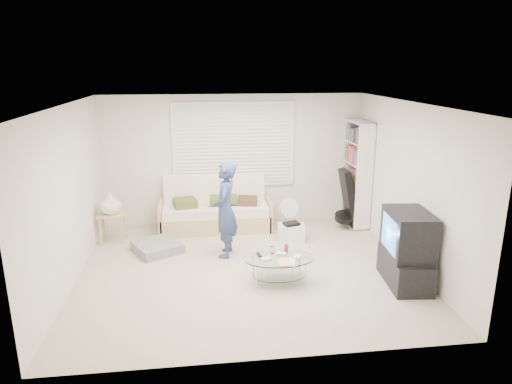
{
  "coord_description": "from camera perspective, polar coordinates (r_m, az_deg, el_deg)",
  "views": [
    {
      "loc": [
        -0.66,
        -6.4,
        3.03
      ],
      "look_at": [
        0.19,
        0.3,
        1.14
      ],
      "focal_mm": 32.0,
      "sensor_mm": 36.0,
      "label": 1
    }
  ],
  "objects": [
    {
      "name": "storage_bin",
      "position": [
        8.17,
        4.42,
        -5.02
      ],
      "size": [
        0.52,
        0.4,
        0.33
      ],
      "color": "white",
      "rests_on": "ground"
    },
    {
      "name": "room_shell",
      "position": [
        7.05,
        -1.7,
        4.18
      ],
      "size": [
        5.02,
        4.52,
        2.51
      ],
      "color": "silver",
      "rests_on": "ground"
    },
    {
      "name": "bookshelf",
      "position": [
        8.95,
        12.46,
        2.24
      ],
      "size": [
        0.32,
        0.85,
        2.02
      ],
      "color": "white",
      "rests_on": "ground"
    },
    {
      "name": "ground",
      "position": [
        7.11,
        -1.21,
        -9.58
      ],
      "size": [
        5.0,
        5.0,
        0.0
      ],
      "primitive_type": "plane",
      "color": "tan",
      "rests_on": "ground"
    },
    {
      "name": "tv_unit",
      "position": [
        6.81,
        18.32,
        -6.81
      ],
      "size": [
        0.62,
        1.03,
        1.07
      ],
      "color": "black",
      "rests_on": "ground"
    },
    {
      "name": "guitar_case",
      "position": [
        8.82,
        11.42,
        -1.33
      ],
      "size": [
        0.42,
        0.42,
        1.13
      ],
      "color": "black",
      "rests_on": "ground"
    },
    {
      "name": "grey_floor_pillow",
      "position": [
        7.87,
        -12.21,
        -6.74
      ],
      "size": [
        0.93,
        0.93,
        0.16
      ],
      "primitive_type": "cube",
      "rotation": [
        0.0,
        0.0,
        0.49
      ],
      "color": "slate",
      "rests_on": "ground"
    },
    {
      "name": "coffee_table",
      "position": [
        6.6,
        2.93,
        -8.77
      ],
      "size": [
        1.01,
        0.65,
        0.5
      ],
      "color": "silver",
      "rests_on": "ground"
    },
    {
      "name": "side_table",
      "position": [
        8.31,
        -17.72,
        -1.6
      ],
      "size": [
        0.46,
        0.37,
        0.9
      ],
      "color": "tan",
      "rests_on": "ground"
    },
    {
      "name": "futon_sofa",
      "position": [
        8.7,
        -5.09,
        -2.45
      ],
      "size": [
        2.08,
        0.84,
        1.02
      ],
      "color": "tan",
      "rests_on": "ground"
    },
    {
      "name": "standing_person",
      "position": [
        7.34,
        -3.85,
        -2.24
      ],
      "size": [
        0.47,
        0.63,
        1.56
      ],
      "primitive_type": "imported",
      "rotation": [
        0.0,
        0.0,
        -1.75
      ],
      "color": "navy",
      "rests_on": "ground"
    },
    {
      "name": "floor_fan",
      "position": [
        8.63,
        4.15,
        -2.41
      ],
      "size": [
        0.38,
        0.25,
        0.62
      ],
      "color": "white",
      "rests_on": "ground"
    },
    {
      "name": "window_blinds",
      "position": [
        8.75,
        -2.8,
        5.9
      ],
      "size": [
        2.32,
        0.08,
        1.62
      ],
      "color": "silver",
      "rests_on": "ground"
    }
  ]
}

